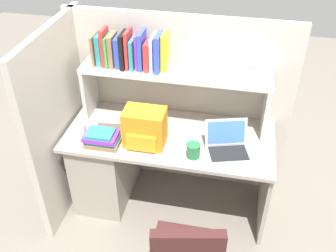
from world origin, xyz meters
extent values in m
plane|color=slate|center=(0.00, 0.00, 0.00)|extent=(8.00, 8.00, 0.00)
cube|color=#AAA093|center=(0.00, 0.00, 0.71)|extent=(1.60, 0.70, 0.03)
cube|color=#9D9388|center=(-0.55, 0.00, 0.35)|extent=(0.40, 0.64, 0.70)
cube|color=#9D9388|center=(0.78, 0.00, 0.35)|extent=(0.03, 0.64, 0.70)
cube|color=#BCB5A8|center=(0.00, 0.38, 0.78)|extent=(1.84, 0.05, 1.55)
cube|color=#BCB5A8|center=(-0.85, -0.05, 0.78)|extent=(0.05, 1.06, 1.55)
cube|color=beige|center=(-0.70, 0.20, 0.94)|extent=(0.03, 0.28, 0.42)
cube|color=beige|center=(0.70, 0.20, 0.94)|extent=(0.03, 0.28, 0.42)
cube|color=silver|center=(0.00, 0.20, 1.17)|extent=(1.44, 0.28, 0.03)
cube|color=olive|center=(-0.61, 0.21, 1.30)|extent=(0.02, 0.17, 0.24)
cube|color=teal|center=(-0.57, 0.21, 1.30)|extent=(0.04, 0.14, 0.24)
cube|color=red|center=(-0.53, 0.21, 1.32)|extent=(0.03, 0.15, 0.28)
cube|color=green|center=(-0.50, 0.20, 1.30)|extent=(0.02, 0.16, 0.24)
cube|color=olive|center=(-0.47, 0.20, 1.31)|extent=(0.04, 0.16, 0.25)
cube|color=blue|center=(-0.42, 0.19, 1.30)|extent=(0.04, 0.13, 0.23)
cube|color=black|center=(-0.38, 0.19, 1.31)|extent=(0.03, 0.17, 0.27)
cube|color=red|center=(-0.35, 0.20, 1.32)|extent=(0.02, 0.16, 0.29)
cube|color=teal|center=(-0.31, 0.19, 1.30)|extent=(0.03, 0.17, 0.23)
cube|color=purple|center=(-0.28, 0.20, 1.31)|extent=(0.02, 0.14, 0.27)
cube|color=blue|center=(-0.25, 0.21, 1.32)|extent=(0.03, 0.18, 0.28)
cube|color=red|center=(-0.20, 0.20, 1.29)|extent=(0.04, 0.17, 0.22)
cube|color=white|center=(-0.16, 0.20, 1.31)|extent=(0.02, 0.18, 0.27)
cube|color=blue|center=(-0.12, 0.19, 1.32)|extent=(0.04, 0.17, 0.28)
cube|color=yellow|center=(-0.07, 0.21, 1.32)|extent=(0.04, 0.13, 0.28)
cube|color=#B7BABF|center=(0.46, -0.15, 0.74)|extent=(0.36, 0.30, 0.02)
cube|color=black|center=(0.47, -0.15, 0.75)|extent=(0.31, 0.24, 0.00)
cube|color=#B7BABF|center=(0.43, -0.03, 0.85)|extent=(0.32, 0.16, 0.19)
cube|color=#3F72CC|center=(0.43, -0.04, 0.85)|extent=(0.28, 0.13, 0.16)
cube|color=orange|center=(-0.16, -0.13, 0.87)|extent=(0.30, 0.20, 0.29)
cube|color=#FFA123|center=(-0.16, -0.23, 0.81)|extent=(0.22, 0.04, 0.13)
cube|color=#7299C6|center=(0.17, -0.06, 0.75)|extent=(0.07, 0.11, 0.03)
cylinder|color=white|center=(-0.66, -0.13, 0.78)|extent=(0.08, 0.08, 0.10)
cube|color=#BFB299|center=(-0.44, -0.02, 0.78)|extent=(0.23, 0.14, 0.10)
cylinder|color=#26723F|center=(0.22, -0.21, 0.78)|extent=(0.10, 0.10, 0.11)
cube|color=olive|center=(-0.46, -0.22, 0.75)|extent=(0.25, 0.15, 0.03)
cube|color=teal|center=(-0.47, -0.21, 0.78)|extent=(0.24, 0.16, 0.03)
cube|color=purple|center=(-0.47, -0.22, 0.81)|extent=(0.25, 0.17, 0.03)
cube|color=teal|center=(-0.47, -0.22, 0.84)|extent=(0.20, 0.15, 0.03)
camera|label=1|loc=(0.47, -2.33, 2.55)|focal=41.50mm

